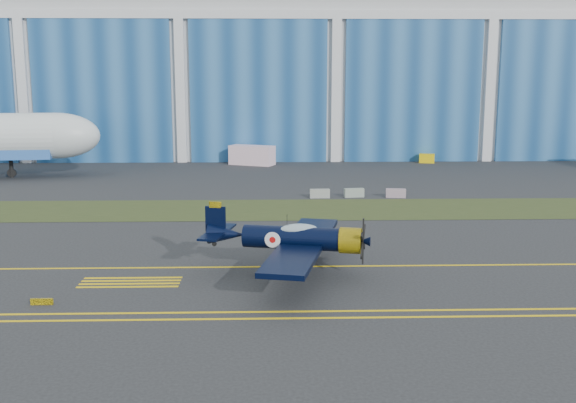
{
  "coord_description": "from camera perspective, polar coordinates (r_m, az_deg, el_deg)",
  "views": [
    {
      "loc": [
        -9.63,
        -47.29,
        12.27
      ],
      "look_at": [
        -8.2,
        2.06,
        3.0
      ],
      "focal_mm": 42.0,
      "sensor_mm": 36.0,
      "label": 1
    }
  ],
  "objects": [
    {
      "name": "ground",
      "position": [
        49.79,
        9.56,
        -3.78
      ],
      "size": [
        260.0,
        260.0,
        0.0
      ],
      "primitive_type": "plane",
      "color": "#2D2F31",
      "rests_on": "ground"
    },
    {
      "name": "grass_median",
      "position": [
        63.24,
        7.13,
        -0.62
      ],
      "size": [
        260.0,
        10.0,
        0.02
      ],
      "primitive_type": "cube",
      "color": "#475128",
      "rests_on": "ground"
    },
    {
      "name": "hangar",
      "position": [
        119.49,
        3.02,
        11.9
      ],
      "size": [
        220.0,
        45.7,
        30.0
      ],
      "color": "silver",
      "rests_on": "ground"
    },
    {
      "name": "taxiway_centreline",
      "position": [
        45.07,
        10.79,
        -5.35
      ],
      "size": [
        200.0,
        0.2,
        0.02
      ],
      "primitive_type": "cube",
      "color": "yellow",
      "rests_on": "ground"
    },
    {
      "name": "edge_line_near",
      "position": [
        36.3,
        14.02,
        -9.43
      ],
      "size": [
        80.0,
        0.2,
        0.02
      ],
      "primitive_type": "cube",
      "color": "yellow",
      "rests_on": "ground"
    },
    {
      "name": "edge_line_far",
      "position": [
        37.21,
        13.6,
        -8.91
      ],
      "size": [
        80.0,
        0.2,
        0.02
      ],
      "primitive_type": "cube",
      "color": "yellow",
      "rests_on": "ground"
    },
    {
      "name": "hold_short_ladder",
      "position": [
        41.9,
        -13.2,
        -6.67
      ],
      "size": [
        6.0,
        2.4,
        0.02
      ],
      "primitive_type": null,
      "color": "yellow",
      "rests_on": "ground"
    },
    {
      "name": "guard_board_left",
      "position": [
        39.3,
        -20.12,
        -7.96
      ],
      "size": [
        1.2,
        0.15,
        0.35
      ],
      "primitive_type": "cube",
      "color": "yellow",
      "rests_on": "ground"
    },
    {
      "name": "warbird",
      "position": [
        41.56,
        0.36,
        -3.1
      ],
      "size": [
        14.35,
        16.17,
        4.14
      ],
      "rotation": [
        0.0,
        0.0,
        -0.22
      ],
      "color": "black",
      "rests_on": "ground"
    },
    {
      "name": "shipping_container",
      "position": [
        94.05,
        -3.06,
        3.94
      ],
      "size": [
        6.62,
        4.72,
        2.66
      ],
      "primitive_type": "cube",
      "rotation": [
        0.0,
        0.0,
        -0.41
      ],
      "color": "#F8CFE0",
      "rests_on": "ground"
    },
    {
      "name": "tug",
      "position": [
        98.18,
        11.67,
        3.6
      ],
      "size": [
        2.39,
        1.79,
        1.25
      ],
      "primitive_type": "cube",
      "rotation": [
        0.0,
        0.0,
        -0.23
      ],
      "color": "yellow",
      "rests_on": "ground"
    },
    {
      "name": "barrier_a",
      "position": [
        68.47,
        2.71,
        0.68
      ],
      "size": [
        2.02,
        0.67,
        0.9
      ],
      "primitive_type": "cube",
      "rotation": [
        0.0,
        0.0,
        0.04
      ],
      "color": "#929891",
      "rests_on": "ground"
    },
    {
      "name": "barrier_b",
      "position": [
        69.15,
        5.62,
        0.74
      ],
      "size": [
        2.07,
        0.89,
        0.9
      ],
      "primitive_type": "cube",
      "rotation": [
        0.0,
        0.0,
        0.15
      ],
      "color": "gray",
      "rests_on": "ground"
    },
    {
      "name": "barrier_c",
      "position": [
        69.47,
        9.12,
        0.7
      ],
      "size": [
        2.06,
        0.88,
        0.9
      ],
      "primitive_type": "cube",
      "rotation": [
        0.0,
        0.0,
        -0.14
      ],
      "color": "#9F8896",
      "rests_on": "ground"
    }
  ]
}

